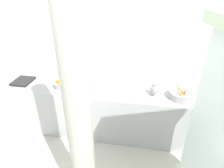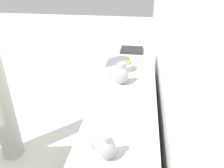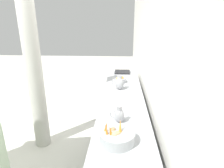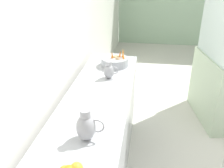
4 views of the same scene
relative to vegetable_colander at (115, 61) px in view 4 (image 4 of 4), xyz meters
name	(u,v)px [view 4 (image 4 of 4)]	position (x,y,z in m)	size (l,w,h in m)	color
tile_wall_left	(53,28)	(-0.50, -0.71, 0.58)	(0.10, 9.32, 3.00)	white
prep_counter	(90,156)	(-0.06, -1.21, -0.49)	(0.65, 3.21, 0.86)	#ADAFB5
vegetable_colander	(115,61)	(0.00, 0.00, 0.00)	(0.35, 0.35, 0.23)	#9EA0A5
metal_pitcher_tall	(86,126)	(0.00, -1.50, 0.06)	(0.21, 0.15, 0.25)	#939399
metal_pitcher_short	(109,71)	(-0.01, -0.39, 0.03)	(0.17, 0.12, 0.20)	#939399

